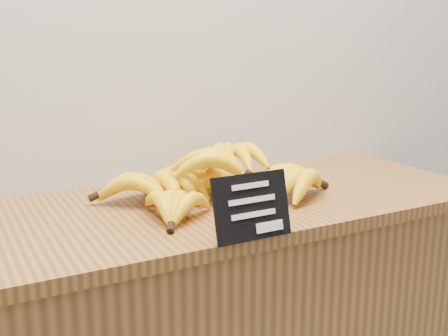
# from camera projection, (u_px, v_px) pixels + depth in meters

# --- Properties ---
(counter_top) EXTENTS (1.35, 0.54, 0.03)m
(counter_top) POSITION_uv_depth(u_px,v_px,m) (214.00, 206.00, 1.35)
(counter_top) COLOR #8F5E2C
(counter_top) RESTS_ON counter
(chalkboard_sign) EXTENTS (0.16, 0.04, 0.13)m
(chalkboard_sign) POSITION_uv_depth(u_px,v_px,m) (252.00, 207.00, 1.09)
(chalkboard_sign) COLOR black
(chalkboard_sign) RESTS_ON counter_top
(banana_pile) EXTENTS (0.57, 0.38, 0.13)m
(banana_pile) POSITION_uv_depth(u_px,v_px,m) (213.00, 180.00, 1.34)
(banana_pile) COLOR yellow
(banana_pile) RESTS_ON counter_top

